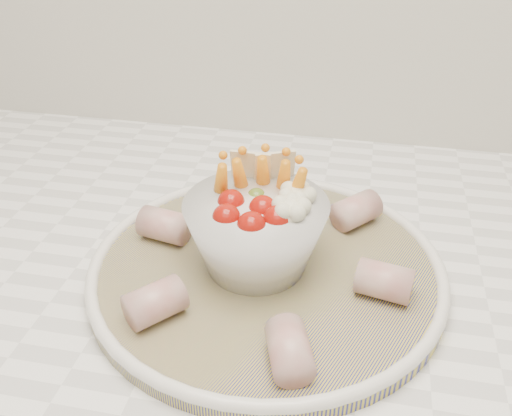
# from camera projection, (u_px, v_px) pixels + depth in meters

# --- Properties ---
(serving_platter) EXTENTS (0.44, 0.44, 0.02)m
(serving_platter) POSITION_uv_depth(u_px,v_px,m) (267.00, 268.00, 0.55)
(serving_platter) COLOR navy
(serving_platter) RESTS_ON kitchen_counter
(veggie_bowl) EXTENTS (0.13, 0.13, 0.11)m
(veggie_bowl) POSITION_uv_depth(u_px,v_px,m) (257.00, 230.00, 0.53)
(veggie_bowl) COLOR silver
(veggie_bowl) RESTS_ON serving_platter
(cured_meat_rolls) EXTENTS (0.27, 0.30, 0.03)m
(cured_meat_rolls) POSITION_uv_depth(u_px,v_px,m) (267.00, 251.00, 0.54)
(cured_meat_rolls) COLOR #AF5450
(cured_meat_rolls) RESTS_ON serving_platter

